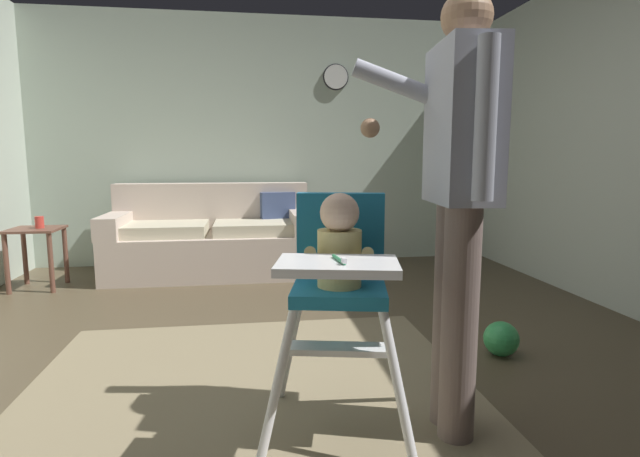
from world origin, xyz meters
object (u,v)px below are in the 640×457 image
Objects in this scene: couch at (213,239)px; high_chair at (339,267)px; sippy_cup at (39,222)px; toy_ball at (501,339)px; adult_standing at (458,193)px; side_table at (36,244)px; wall_clock at (336,77)px.

high_chair reaches higher than couch.
toy_ball is at bearing -31.86° from sippy_cup.
side_table is at bearing -39.16° from adult_standing.
toy_ball is 3.75m from side_table.
side_table is (-3.19, 1.95, 0.28)m from toy_ball.
toy_ball is 1.96× the size of sippy_cup.
sippy_cup is at bearing 148.14° from toy_ball.
couch reaches higher than side_table.
couch is 3.68× the size of side_table.
side_table is (-2.14, 2.59, -0.30)m from high_chair.
wall_clock is (0.59, 3.43, 1.27)m from high_chair.
side_table is at bearing -128.62° from high_chair.
couch is 3.28m from adult_standing.
high_chair reaches higher than toy_ball.
toy_ball is at bearing 133.13° from high_chair.
couch is 1.49m from side_table.
side_table is (-2.59, 2.64, -0.59)m from adult_standing.
high_chair is 1.36m from toy_ball.
adult_standing is 3.29× the size of side_table.
adult_standing is at bearing 95.09° from high_chair.
sippy_cup is (0.04, 0.00, 0.19)m from side_table.
toy_ball is (0.59, 0.69, -0.88)m from adult_standing.
couch is at bearing 14.33° from sippy_cup.
wall_clock is (2.69, 0.84, 1.38)m from sippy_cup.
wall_clock is (-0.46, 2.79, 1.85)m from toy_ball.
wall_clock is (1.28, 0.48, 1.62)m from couch.
sippy_cup is (-2.55, 2.64, -0.40)m from adult_standing.
high_chair reaches higher than side_table.
sippy_cup is (-1.41, -0.36, 0.24)m from couch.
wall_clock reaches higher than high_chair.
toy_ball is at bearing -124.31° from adult_standing.
wall_clock reaches higher than adult_standing.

